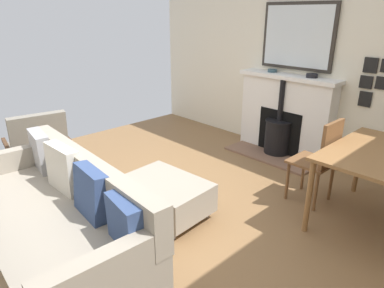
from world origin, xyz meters
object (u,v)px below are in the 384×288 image
Objects in this scene: mantel_bowl_far at (312,75)px; ottoman at (166,194)px; fireplace at (284,119)px; mantel_bowl_near at (272,70)px; sofa at (56,218)px; dining_chair_near_fireplace at (321,156)px; armchair_accent at (38,142)px.

ottoman is (2.24, -0.19, -0.90)m from mantel_bowl_far.
fireplace reaches higher than ottoman.
sofa is (3.26, 0.28, -0.76)m from mantel_bowl_near.
mantel_bowl_far is 0.16× the size of dining_chair_near_fireplace.
mantel_bowl_near is 0.58m from mantel_bowl_far.
mantel_bowl_near is (-0.04, -0.27, 0.63)m from fireplace.
sofa reaches higher than armchair_accent.
sofa is at bearing -23.79° from dining_chair_near_fireplace.
fireplace is 1.63× the size of ottoman.
mantel_bowl_near is 2.45m from ottoman.
mantel_bowl_far is 1.34m from dining_chair_near_fireplace.
fireplace is 9.79× the size of mantel_bowl_far.
dining_chair_near_fireplace is at bearing 156.21° from sofa.
mantel_bowl_far reaches higher than fireplace.
fireplace reaches higher than dining_chair_near_fireplace.
armchair_accent is (2.80, -1.85, -0.67)m from mantel_bowl_far.
dining_chair_near_fireplace is (-1.82, 2.55, 0.08)m from armchair_accent.
mantel_bowl_far is (-0.04, 0.31, 0.63)m from fireplace.
mantel_bowl_near reaches higher than ottoman.
sofa is at bearing 0.13° from fireplace.
armchair_accent is 0.92× the size of dining_chair_near_fireplace.
fireplace is 3.16m from armchair_accent.
dining_chair_near_fireplace is at bearing 125.52° from armchair_accent.
fireplace is at bearing -82.96° from mantel_bowl_far.
ottoman is at bearing 173.47° from sofa.
dining_chair_near_fireplace is (-2.29, 1.01, 0.17)m from sofa.
armchair_accent is at bearing -24.34° from mantel_bowl_near.
fireplace is 10.97× the size of mantel_bowl_near.
dining_chair_near_fireplace is (-1.27, 0.89, 0.30)m from ottoman.
armchair_accent is at bearing -106.73° from sofa.
dining_chair_near_fireplace is at bearing 47.32° from fireplace.
mantel_bowl_far reaches higher than sofa.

